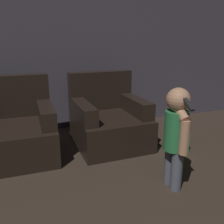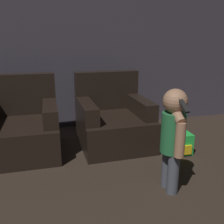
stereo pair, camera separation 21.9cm
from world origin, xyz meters
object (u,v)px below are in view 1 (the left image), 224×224
Objects in this scene: armchair_left at (16,130)px; armchair_right at (108,121)px; toy_backpack at (177,141)px; person_toddler at (176,131)px.

armchair_left and armchair_right have the same top height.
armchair_left reaches higher than toy_backpack.
person_toddler reaches higher than armchair_left.
armchair_left is at bearing 177.55° from armchair_right.
toy_backpack is (0.70, -0.50, -0.18)m from armchair_right.
person_toddler reaches higher than armchair_right.
armchair_right is at bearing -1.11° from armchair_left.
person_toddler is at bearing -125.13° from toy_backpack.
toy_backpack is (1.81, -0.50, -0.18)m from armchair_left.
person_toddler is 0.89m from toy_backpack.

